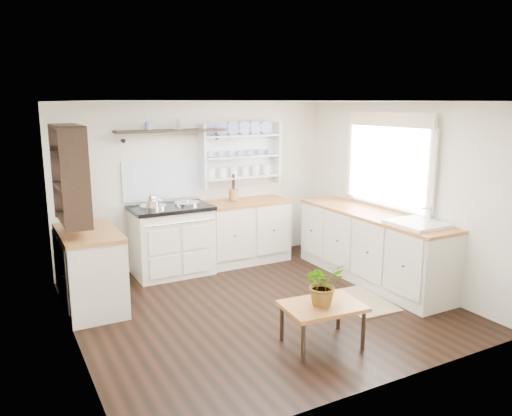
# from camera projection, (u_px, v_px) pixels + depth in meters

# --- Properties ---
(floor) EXTENTS (4.00, 3.80, 0.01)m
(floor) POSITION_uv_depth(u_px,v_px,m) (261.00, 306.00, 5.72)
(floor) COLOR black
(floor) RESTS_ON ground
(wall_back) EXTENTS (4.00, 0.02, 2.30)m
(wall_back) POSITION_uv_depth(u_px,v_px,m) (197.00, 184.00, 7.11)
(wall_back) COLOR beige
(wall_back) RESTS_ON ground
(wall_right) EXTENTS (0.02, 3.80, 2.30)m
(wall_right) POSITION_uv_depth(u_px,v_px,m) (397.00, 193.00, 6.40)
(wall_right) COLOR beige
(wall_right) RESTS_ON ground
(wall_left) EXTENTS (0.02, 3.80, 2.30)m
(wall_left) POSITION_uv_depth(u_px,v_px,m) (70.00, 230.00, 4.55)
(wall_left) COLOR beige
(wall_left) RESTS_ON ground
(ceiling) EXTENTS (4.00, 3.80, 0.01)m
(ceiling) POSITION_uv_depth(u_px,v_px,m) (261.00, 101.00, 5.24)
(ceiling) COLOR white
(ceiling) RESTS_ON wall_back
(window) EXTENTS (0.08, 1.55, 1.22)m
(window) POSITION_uv_depth(u_px,v_px,m) (388.00, 160.00, 6.42)
(window) COLOR white
(window) RESTS_ON wall_right
(aga_cooker) EXTENTS (1.05, 0.73, 0.97)m
(aga_cooker) POSITION_uv_depth(u_px,v_px,m) (172.00, 239.00, 6.73)
(aga_cooker) COLOR silver
(aga_cooker) RESTS_ON floor
(back_cabinets) EXTENTS (1.27, 0.63, 0.90)m
(back_cabinets) POSITION_uv_depth(u_px,v_px,m) (244.00, 230.00, 7.28)
(back_cabinets) COLOR beige
(back_cabinets) RESTS_ON floor
(right_cabinets) EXTENTS (0.62, 2.43, 0.90)m
(right_cabinets) POSITION_uv_depth(u_px,v_px,m) (371.00, 246.00, 6.49)
(right_cabinets) COLOR beige
(right_cabinets) RESTS_ON floor
(belfast_sink) EXTENTS (0.55, 0.60, 0.45)m
(belfast_sink) POSITION_uv_depth(u_px,v_px,m) (416.00, 234.00, 5.78)
(belfast_sink) COLOR white
(belfast_sink) RESTS_ON right_cabinets
(left_cabinets) EXTENTS (0.62, 1.13, 0.90)m
(left_cabinets) POSITION_uv_depth(u_px,v_px,m) (90.00, 268.00, 5.61)
(left_cabinets) COLOR beige
(left_cabinets) RESTS_ON floor
(plate_rack) EXTENTS (1.20, 0.22, 0.90)m
(plate_rack) POSITION_uv_depth(u_px,v_px,m) (239.00, 154.00, 7.30)
(plate_rack) COLOR white
(plate_rack) RESTS_ON wall_back
(high_shelf) EXTENTS (1.50, 0.29, 0.16)m
(high_shelf) POSITION_uv_depth(u_px,v_px,m) (171.00, 132.00, 6.67)
(high_shelf) COLOR black
(high_shelf) RESTS_ON wall_back
(left_shelving) EXTENTS (0.28, 0.80, 1.05)m
(left_shelving) POSITION_uv_depth(u_px,v_px,m) (70.00, 173.00, 5.32)
(left_shelving) COLOR black
(left_shelving) RESTS_ON wall_left
(kettle) EXTENTS (0.17, 0.17, 0.21)m
(kettle) POSITION_uv_depth(u_px,v_px,m) (152.00, 203.00, 6.38)
(kettle) COLOR silver
(kettle) RESTS_ON aga_cooker
(utensil_crock) EXTENTS (0.13, 0.13, 0.15)m
(utensil_crock) POSITION_uv_depth(u_px,v_px,m) (233.00, 195.00, 7.17)
(utensil_crock) COLOR olive
(utensil_crock) RESTS_ON back_cabinets
(center_table) EXTENTS (0.79, 0.60, 0.41)m
(center_table) POSITION_uv_depth(u_px,v_px,m) (322.00, 309.00, 4.76)
(center_table) COLOR brown
(center_table) RESTS_ON floor
(potted_plant) EXTENTS (0.40, 0.36, 0.42)m
(potted_plant) POSITION_uv_depth(u_px,v_px,m) (323.00, 284.00, 4.70)
(potted_plant) COLOR #3F7233
(potted_plant) RESTS_ON center_table
(floor_rug) EXTENTS (0.61, 0.88, 0.02)m
(floor_rug) POSITION_uv_depth(u_px,v_px,m) (361.00, 301.00, 5.84)
(floor_rug) COLOR #80684A
(floor_rug) RESTS_ON floor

